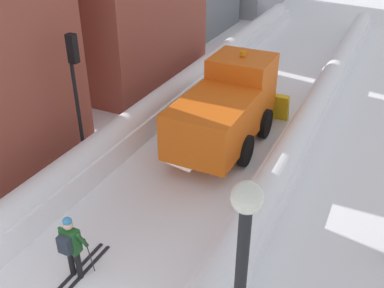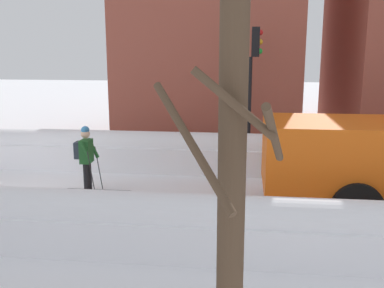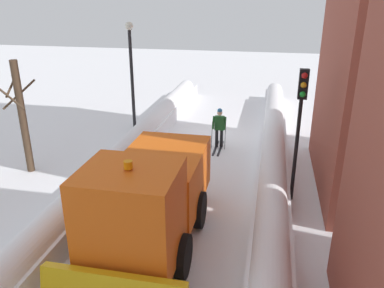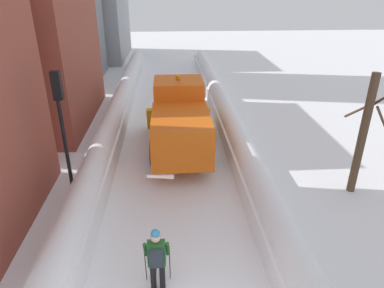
% 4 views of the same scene
% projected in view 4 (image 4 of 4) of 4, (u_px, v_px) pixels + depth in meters
% --- Properties ---
extents(ground_plane, '(80.00, 80.00, 0.00)m').
position_uv_depth(ground_plane, '(172.00, 142.00, 16.50)').
color(ground_plane, white).
extents(snowbank_left, '(1.10, 36.00, 1.24)m').
position_uv_depth(snowbank_left, '(110.00, 132.00, 16.08)').
color(snowbank_left, white).
rests_on(snowbank_left, ground).
extents(snowbank_right, '(1.10, 36.00, 1.18)m').
position_uv_depth(snowbank_right, '(233.00, 130.00, 16.45)').
color(snowbank_right, white).
rests_on(snowbank_right, ground).
extents(building_tower_distant, '(8.80, 9.53, 10.14)m').
position_uv_depth(building_tower_distant, '(77.00, 3.00, 32.79)').
color(building_tower_distant, '#9EA0A5').
rests_on(building_tower_distant, ground).
extents(plow_truck, '(3.20, 5.98, 3.12)m').
position_uv_depth(plow_truck, '(180.00, 121.00, 14.98)').
color(plow_truck, orange).
rests_on(plow_truck, ground).
extents(skier, '(0.62, 1.80, 1.81)m').
position_uv_depth(skier, '(157.00, 258.00, 8.22)').
color(skier, black).
rests_on(skier, ground).
extents(traffic_light_pole, '(0.28, 0.42, 4.43)m').
position_uv_depth(traffic_light_pole, '(61.00, 113.00, 11.12)').
color(traffic_light_pole, black).
rests_on(traffic_light_pole, ground).
extents(bare_tree_near, '(1.29, 1.35, 4.33)m').
position_uv_depth(bare_tree_near, '(363.00, 134.00, 11.77)').
color(bare_tree_near, '#4F3B29').
rests_on(bare_tree_near, ground).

